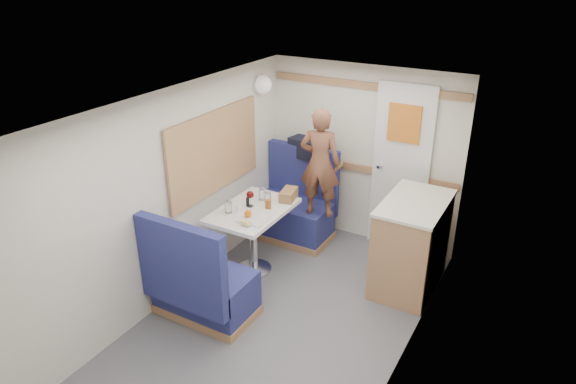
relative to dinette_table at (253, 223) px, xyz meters
The scene contains 28 objects.
floor 1.32m from the dinette_table, 56.98° to the right, with size 4.50×4.50×0.00m, color #515156.
ceiling 1.87m from the dinette_table, 56.98° to the right, with size 4.50×4.50×0.00m, color silver.
wall_back 1.47m from the dinette_table, 62.53° to the left, with size 2.20×0.02×2.00m, color silver.
wall_left 1.18m from the dinette_table, 114.23° to the right, with size 0.02×4.50×2.00m, color silver.
wall_right 2.06m from the dinette_table, 29.74° to the right, with size 0.02×4.50×2.00m, color silver.
oak_trim_low 1.42m from the dinette_table, 62.15° to the left, with size 2.15×0.02×0.08m, color #9E7047.
oak_trim_high 1.85m from the dinette_table, 62.15° to the left, with size 2.15×0.02×0.08m, color #9E7047.
side_window 0.81m from the dinette_table, behind, with size 0.04×1.30×0.72m, color #B5BC9F.
rear_door 1.69m from the dinette_table, 47.92° to the left, with size 0.62×0.12×1.86m.
dinette_table is the anchor object (origin of this frame).
bench_far 0.90m from the dinette_table, 90.00° to the left, with size 0.90×0.59×1.05m.
bench_near 0.90m from the dinette_table, 90.00° to the right, with size 0.90×0.59×1.05m.
ledge 1.16m from the dinette_table, 90.00° to the left, with size 0.90×0.14×0.04m, color #9E7047.
dome_light 1.51m from the dinette_table, 114.65° to the left, with size 0.20×0.20×0.20m, color white.
galley_counter 1.57m from the dinette_table, 20.54° to the left, with size 0.57×0.92×0.92m.
person 0.94m from the dinette_table, 61.74° to the left, with size 0.43×0.28×1.18m, color brown.
duffel_bag 1.21m from the dinette_table, 87.34° to the left, with size 0.47×0.22×0.22m, color black.
tray 0.26m from the dinette_table, 45.69° to the right, with size 0.27×0.35×0.02m, color silver.
orange_fruit 0.29m from the dinette_table, 68.49° to the right, with size 0.07×0.07×0.07m, color #E6580A.
cheese_block 0.40m from the dinette_table, 66.84° to the right, with size 0.09×0.05×0.03m, color #F4E58D.
wine_glass 0.28m from the dinette_table, 142.26° to the left, with size 0.08×0.08×0.17m.
tumbler_left 0.32m from the dinette_table, 130.78° to the right, with size 0.07×0.07×0.12m, color silver.
tumbler_mid 0.32m from the dinette_table, 97.28° to the left, with size 0.07×0.07×0.12m, color silver.
tumbler_right 0.30m from the dinette_table, 74.92° to the left, with size 0.07×0.07×0.11m, color white.
beer_glass 0.25m from the dinette_table, 33.23° to the left, with size 0.06×0.06×0.09m, color #8C4E14.
pepper_grinder 0.22m from the dinette_table, 157.44° to the left, with size 0.03×0.03×0.09m, color black.
salt_grinder 0.25m from the dinette_table, 121.18° to the right, with size 0.03×0.03×0.09m, color white.
bread_loaf 0.47m from the dinette_table, 61.84° to the left, with size 0.13×0.25×0.10m, color brown.
Camera 1 is at (1.90, -2.80, 3.00)m, focal length 32.00 mm.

